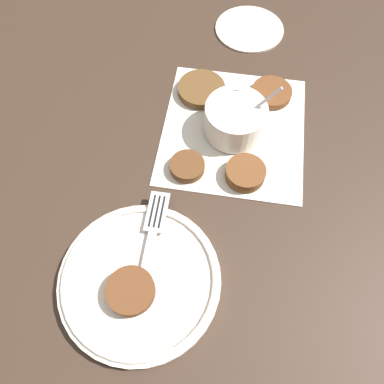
% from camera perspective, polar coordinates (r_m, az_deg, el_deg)
% --- Properties ---
extents(ground_plane, '(4.00, 4.00, 0.00)m').
position_cam_1_polar(ground_plane, '(0.68, 6.32, 11.36)').
color(ground_plane, '#38281E').
extents(napkin, '(0.28, 0.27, 0.00)m').
position_cam_1_polar(napkin, '(0.66, 6.37, 9.47)').
color(napkin, silver).
rests_on(napkin, ground_plane).
extents(sauce_bowl, '(0.11, 0.12, 0.10)m').
position_cam_1_polar(sauce_bowl, '(0.64, 6.51, 10.84)').
color(sauce_bowl, silver).
rests_on(sauce_bowl, napkin).
extents(fritter_0, '(0.09, 0.09, 0.01)m').
position_cam_1_polar(fritter_0, '(0.70, 1.44, 15.40)').
color(fritter_0, brown).
rests_on(fritter_0, napkin).
extents(fritter_1, '(0.06, 0.06, 0.02)m').
position_cam_1_polar(fritter_1, '(0.60, 8.14, 2.90)').
color(fritter_1, brown).
rests_on(fritter_1, napkin).
extents(fritter_2, '(0.07, 0.07, 0.01)m').
position_cam_1_polar(fritter_2, '(0.71, 12.04, 14.61)').
color(fritter_2, brown).
rests_on(fritter_2, napkin).
extents(fritter_3, '(0.06, 0.06, 0.01)m').
position_cam_1_polar(fritter_3, '(0.60, -0.73, 3.94)').
color(fritter_3, brown).
rests_on(fritter_3, napkin).
extents(serving_plate, '(0.22, 0.22, 0.02)m').
position_cam_1_polar(serving_plate, '(0.53, -7.97, -13.10)').
color(serving_plate, silver).
rests_on(serving_plate, ground_plane).
extents(fritter_on_plate, '(0.06, 0.06, 0.01)m').
position_cam_1_polar(fritter_on_plate, '(0.51, -9.35, -14.61)').
color(fritter_on_plate, brown).
rests_on(fritter_on_plate, serving_plate).
extents(fork, '(0.17, 0.04, 0.00)m').
position_cam_1_polar(fork, '(0.54, -6.01, -6.21)').
color(fork, silver).
rests_on(fork, serving_plate).
extents(extra_saucer, '(0.14, 0.14, 0.01)m').
position_cam_1_polar(extra_saucer, '(0.84, 8.76, 23.47)').
color(extra_saucer, silver).
rests_on(extra_saucer, ground_plane).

